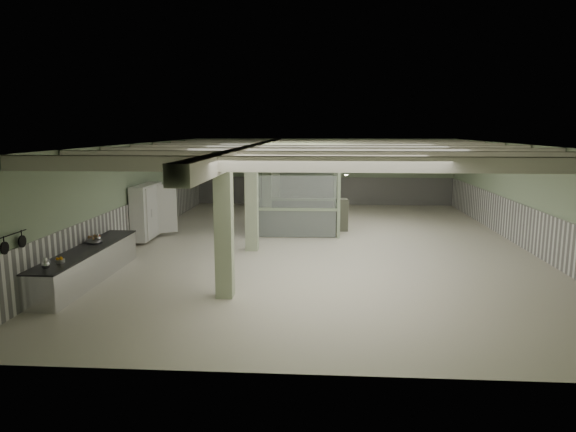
# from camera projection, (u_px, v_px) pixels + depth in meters

# --- Properties ---
(floor) EXTENTS (20.00, 20.00, 0.00)m
(floor) POSITION_uv_depth(u_px,v_px,m) (324.00, 244.00, 18.58)
(floor) COLOR beige
(floor) RESTS_ON ground
(ceiling) EXTENTS (14.00, 20.00, 0.02)m
(ceiling) POSITION_uv_depth(u_px,v_px,m) (326.00, 144.00, 17.97)
(ceiling) COLOR silver
(ceiling) RESTS_ON wall_back
(wall_back) EXTENTS (14.00, 0.02, 3.60)m
(wall_back) POSITION_uv_depth(u_px,v_px,m) (324.00, 172.00, 28.11)
(wall_back) COLOR #8EA382
(wall_back) RESTS_ON floor
(wall_front) EXTENTS (14.00, 0.02, 3.60)m
(wall_front) POSITION_uv_depth(u_px,v_px,m) (328.00, 273.00, 8.44)
(wall_front) COLOR #8EA382
(wall_front) RESTS_ON floor
(wall_left) EXTENTS (0.02, 20.00, 3.60)m
(wall_left) POSITION_uv_depth(u_px,v_px,m) (133.00, 194.00, 18.73)
(wall_left) COLOR #8EA382
(wall_left) RESTS_ON floor
(wall_right) EXTENTS (0.02, 20.00, 3.60)m
(wall_right) POSITION_uv_depth(u_px,v_px,m) (527.00, 197.00, 17.82)
(wall_right) COLOR #8EA382
(wall_right) RESTS_ON floor
(wainscot_left) EXTENTS (0.05, 19.90, 1.50)m
(wainscot_left) POSITION_uv_depth(u_px,v_px,m) (135.00, 222.00, 18.90)
(wainscot_left) COLOR silver
(wainscot_left) RESTS_ON floor
(wainscot_right) EXTENTS (0.05, 19.90, 1.50)m
(wainscot_right) POSITION_uv_depth(u_px,v_px,m) (524.00, 227.00, 18.00)
(wainscot_right) COLOR silver
(wainscot_right) RESTS_ON floor
(wainscot_back) EXTENTS (13.90, 0.05, 1.50)m
(wainscot_back) POSITION_uv_depth(u_px,v_px,m) (324.00, 191.00, 28.26)
(wainscot_back) COLOR silver
(wainscot_back) RESTS_ON floor
(girder) EXTENTS (0.45, 19.90, 0.40)m
(girder) POSITION_uv_depth(u_px,v_px,m) (255.00, 150.00, 18.17)
(girder) COLOR silver
(girder) RESTS_ON ceiling
(beam_a) EXTENTS (13.90, 0.35, 0.32)m
(beam_a) POSITION_uv_depth(u_px,v_px,m) (328.00, 164.00, 10.63)
(beam_a) COLOR silver
(beam_a) RESTS_ON ceiling
(beam_b) EXTENTS (13.90, 0.35, 0.32)m
(beam_b) POSITION_uv_depth(u_px,v_px,m) (327.00, 158.00, 13.08)
(beam_b) COLOR silver
(beam_b) RESTS_ON ceiling
(beam_c) EXTENTS (13.90, 0.35, 0.32)m
(beam_c) POSITION_uv_depth(u_px,v_px,m) (326.00, 153.00, 15.54)
(beam_c) COLOR silver
(beam_c) RESTS_ON ceiling
(beam_d) EXTENTS (13.90, 0.35, 0.32)m
(beam_d) POSITION_uv_depth(u_px,v_px,m) (326.00, 150.00, 18.00)
(beam_d) COLOR silver
(beam_d) RESTS_ON ceiling
(beam_e) EXTENTS (13.90, 0.35, 0.32)m
(beam_e) POSITION_uv_depth(u_px,v_px,m) (325.00, 147.00, 20.46)
(beam_e) COLOR silver
(beam_e) RESTS_ON ceiling
(beam_f) EXTENTS (13.90, 0.35, 0.32)m
(beam_f) POSITION_uv_depth(u_px,v_px,m) (325.00, 145.00, 22.92)
(beam_f) COLOR silver
(beam_f) RESTS_ON ceiling
(beam_g) EXTENTS (13.90, 0.35, 0.32)m
(beam_g) POSITION_uv_depth(u_px,v_px,m) (325.00, 143.00, 25.38)
(beam_g) COLOR silver
(beam_g) RESTS_ON ceiling
(column_a) EXTENTS (0.42, 0.42, 3.60)m
(column_a) POSITION_uv_depth(u_px,v_px,m) (224.00, 226.00, 12.54)
(column_a) COLOR #B1C09B
(column_a) RESTS_ON floor
(column_b) EXTENTS (0.42, 0.42, 3.60)m
(column_b) POSITION_uv_depth(u_px,v_px,m) (252.00, 198.00, 17.45)
(column_b) COLOR #B1C09B
(column_b) RESTS_ON floor
(column_c) EXTENTS (0.42, 0.42, 3.60)m
(column_c) POSITION_uv_depth(u_px,v_px,m) (267.00, 183.00, 22.37)
(column_c) COLOR #B1C09B
(column_c) RESTS_ON floor
(column_d) EXTENTS (0.42, 0.42, 3.60)m
(column_d) POSITION_uv_depth(u_px,v_px,m) (275.00, 175.00, 26.31)
(column_d) COLOR #B1C09B
(column_d) RESTS_ON floor
(hook_rail) EXTENTS (0.02, 1.20, 0.02)m
(hook_rail) POSITION_uv_depth(u_px,v_px,m) (10.00, 235.00, 11.24)
(hook_rail) COLOR black
(hook_rail) RESTS_ON wall_left
(pendant_front) EXTENTS (0.44, 0.44, 0.22)m
(pendant_front) POSITION_uv_depth(u_px,v_px,m) (346.00, 172.00, 13.11)
(pendant_front) COLOR #2F3F31
(pendant_front) RESTS_ON ceiling
(pendant_mid) EXTENTS (0.44, 0.44, 0.22)m
(pendant_mid) POSITION_uv_depth(u_px,v_px,m) (339.00, 159.00, 18.52)
(pendant_mid) COLOR #2F3F31
(pendant_mid) RESTS_ON ceiling
(pendant_back) EXTENTS (0.44, 0.44, 0.22)m
(pendant_back) POSITION_uv_depth(u_px,v_px,m) (336.00, 153.00, 23.44)
(pendant_back) COLOR #2F3F31
(pendant_back) RESTS_ON ceiling
(prep_counter) EXTENTS (0.90, 5.16, 0.91)m
(prep_counter) POSITION_uv_depth(u_px,v_px,m) (87.00, 264.00, 14.09)
(prep_counter) COLOR silver
(prep_counter) RESTS_ON floor
(pitcher_near) EXTENTS (0.25, 0.27, 0.28)m
(pitcher_near) POSITION_uv_depth(u_px,v_px,m) (45.00, 264.00, 11.97)
(pitcher_near) COLOR silver
(pitcher_near) RESTS_ON prep_counter
(pitcher_far) EXTENTS (0.20, 0.22, 0.26)m
(pitcher_far) POSITION_uv_depth(u_px,v_px,m) (98.00, 238.00, 14.79)
(pitcher_far) COLOR silver
(pitcher_far) RESTS_ON prep_counter
(veg_colander) EXTENTS (0.52, 0.52, 0.21)m
(veg_colander) POSITION_uv_depth(u_px,v_px,m) (94.00, 239.00, 14.73)
(veg_colander) COLOR #47464C
(veg_colander) RESTS_ON prep_counter
(orange_bowl) EXTENTS (0.30, 0.30, 0.08)m
(orange_bowl) POSITION_uv_depth(u_px,v_px,m) (60.00, 261.00, 12.54)
(orange_bowl) COLOR #B2B2B7
(orange_bowl) RESTS_ON prep_counter
(skillet_near) EXTENTS (0.04, 0.28, 0.28)m
(skillet_near) POSITION_uv_depth(u_px,v_px,m) (5.00, 248.00, 10.95)
(skillet_near) COLOR black
(skillet_near) RESTS_ON hook_rail
(skillet_far) EXTENTS (0.04, 0.28, 0.28)m
(skillet_far) POSITION_uv_depth(u_px,v_px,m) (22.00, 241.00, 11.60)
(skillet_far) COLOR black
(skillet_far) RESTS_ON hook_rail
(walkin_cooler) EXTENTS (1.05, 2.17, 1.99)m
(walkin_cooler) POSITION_uv_depth(u_px,v_px,m) (148.00, 214.00, 19.21)
(walkin_cooler) COLOR silver
(walkin_cooler) RESTS_ON floor
(guard_booth) EXTENTS (3.62, 3.08, 2.88)m
(guard_booth) POSITION_uv_depth(u_px,v_px,m) (296.00, 184.00, 20.79)
(guard_booth) COLOR #9DB18E
(guard_booth) RESTS_ON floor
(filing_cabinet) EXTENTS (0.49, 0.65, 1.31)m
(filing_cabinet) POSITION_uv_depth(u_px,v_px,m) (342.00, 215.00, 21.07)
(filing_cabinet) COLOR #5A5C4D
(filing_cabinet) RESTS_ON floor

